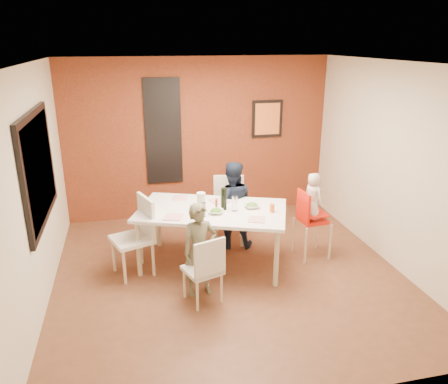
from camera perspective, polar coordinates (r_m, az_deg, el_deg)
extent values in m
plane|color=brown|center=(5.92, 0.65, -10.59)|extent=(4.50, 4.50, 0.00)
cube|color=silver|center=(5.14, 0.77, 16.52)|extent=(4.50, 4.50, 0.02)
cube|color=beige|center=(7.51, -3.31, 6.98)|extent=(4.50, 0.02, 2.70)
cube|color=beige|center=(3.39, 9.69, -9.16)|extent=(4.50, 0.02, 2.70)
cube|color=beige|center=(5.34, -23.48, 0.24)|extent=(0.02, 4.50, 2.70)
cube|color=beige|center=(6.27, 21.17, 3.21)|extent=(0.02, 4.50, 2.70)
cube|color=maroon|center=(7.49, -3.29, 6.95)|extent=(4.50, 0.02, 2.70)
cube|color=black|center=(5.47, -23.10, 2.91)|extent=(0.05, 1.70, 1.30)
cube|color=black|center=(5.47, -22.95, 2.92)|extent=(0.02, 1.55, 1.15)
cube|color=silver|center=(7.37, -7.93, 7.79)|extent=(0.55, 0.03, 1.70)
cube|color=black|center=(7.37, -7.93, 7.78)|extent=(0.60, 0.03, 1.76)
cube|color=black|center=(7.70, 5.66, 9.50)|extent=(0.54, 0.03, 0.64)
cube|color=orange|center=(7.68, 5.69, 9.48)|extent=(0.44, 0.01, 0.54)
cube|color=white|center=(5.82, -1.61, -2.45)|extent=(2.21, 1.71, 0.04)
cylinder|color=#BDAD8C|center=(5.80, -11.10, -7.32)|extent=(0.07, 0.07, 0.77)
cylinder|color=#BDAD8C|center=(6.58, -8.56, -3.85)|extent=(0.07, 0.07, 0.77)
cylinder|color=#BDAD8C|center=(5.51, 6.86, -8.60)|extent=(0.07, 0.07, 0.77)
cylinder|color=#BDAD8C|center=(6.33, 7.11, -4.77)|extent=(0.07, 0.07, 0.77)
cube|color=silver|center=(5.19, -2.84, -10.13)|extent=(0.50, 0.50, 0.04)
cube|color=silver|center=(4.94, -1.85, -8.74)|extent=(0.38, 0.16, 0.45)
cylinder|color=beige|center=(5.48, -2.15, -10.90)|extent=(0.03, 0.03, 0.39)
cylinder|color=beige|center=(5.24, -0.34, -12.41)|extent=(0.03, 0.03, 0.39)
cylinder|color=beige|center=(5.35, -5.20, -11.79)|extent=(0.03, 0.03, 0.39)
cylinder|color=beige|center=(5.11, -3.50, -13.40)|extent=(0.03, 0.03, 0.39)
cube|color=silver|center=(6.61, 0.66, -2.70)|extent=(0.54, 0.54, 0.05)
cube|color=silver|center=(6.72, 0.61, 0.05)|extent=(0.46, 0.13, 0.52)
cylinder|color=beige|center=(6.53, -0.96, -5.33)|extent=(0.04, 0.04, 0.45)
cylinder|color=beige|center=(6.88, -0.98, -4.02)|extent=(0.04, 0.04, 0.45)
cylinder|color=beige|center=(6.54, 2.37, -5.29)|extent=(0.04, 0.04, 0.45)
cylinder|color=beige|center=(6.89, 2.17, -3.99)|extent=(0.04, 0.04, 0.45)
cube|color=white|center=(5.82, -11.94, -6.09)|extent=(0.62, 0.62, 0.05)
cube|color=white|center=(5.79, -10.11, -3.17)|extent=(0.21, 0.47, 0.55)
cylinder|color=beige|center=(6.05, -14.21, -7.98)|extent=(0.04, 0.04, 0.47)
cylinder|color=beige|center=(6.16, -10.73, -7.17)|extent=(0.04, 0.04, 0.47)
cylinder|color=beige|center=(5.72, -12.89, -9.56)|extent=(0.04, 0.04, 0.47)
cylinder|color=beige|center=(5.84, -9.23, -8.66)|extent=(0.04, 0.04, 0.47)
cube|color=red|center=(6.26, 11.50, -3.56)|extent=(0.37, 0.37, 0.05)
cube|color=red|center=(6.11, 10.31, -1.79)|extent=(0.06, 0.35, 0.40)
cube|color=red|center=(6.23, 11.56, -2.74)|extent=(0.37, 0.37, 0.02)
cylinder|color=#C8B194|center=(6.33, 13.70, -6.39)|extent=(0.03, 0.03, 0.53)
cylinder|color=#C8B194|center=(6.14, 10.62, -6.95)|extent=(0.03, 0.03, 0.53)
cylinder|color=#C8B194|center=(6.62, 11.99, -5.05)|extent=(0.03, 0.03, 0.53)
cylinder|color=#C8B194|center=(6.45, 9.00, -5.54)|extent=(0.03, 0.03, 0.53)
imported|color=brown|center=(5.24, -3.18, -7.60)|extent=(0.46, 0.34, 1.16)
imported|color=black|center=(6.40, 1.00, -1.70)|extent=(0.72, 0.61, 1.31)
imported|color=beige|center=(6.13, 11.55, -0.53)|extent=(0.31, 0.37, 0.66)
cube|color=white|center=(5.58, -6.67, -3.28)|extent=(0.29, 0.29, 0.01)
cube|color=white|center=(6.08, -0.56, -1.20)|extent=(0.29, 0.29, 0.01)
cube|color=white|center=(5.49, 4.27, -3.59)|extent=(0.27, 0.27, 0.01)
cube|color=white|center=(6.25, -5.80, -0.74)|extent=(0.25, 0.25, 0.01)
imported|color=white|center=(5.67, -1.05, -2.59)|extent=(0.25, 0.25, 0.05)
imported|color=silver|center=(5.87, 3.66, -1.83)|extent=(0.22, 0.22, 0.05)
cylinder|color=black|center=(5.76, -0.02, -0.90)|extent=(0.08, 0.08, 0.30)
cylinder|color=silver|center=(5.56, -2.69, -2.30)|extent=(0.06, 0.06, 0.18)
cylinder|color=white|center=(5.73, 1.40, -1.53)|extent=(0.07, 0.07, 0.20)
cylinder|color=silver|center=(5.71, -3.01, -1.32)|extent=(0.11, 0.11, 0.26)
cylinder|color=red|center=(5.80, -0.20, -1.49)|extent=(0.04, 0.04, 0.16)
cylinder|color=#336B23|center=(5.78, -0.07, -1.57)|extent=(0.04, 0.04, 0.15)
cylinder|color=brown|center=(5.83, -1.01, -1.51)|extent=(0.03, 0.03, 0.13)
cylinder|color=#D85A18|center=(5.74, 6.31, -2.11)|extent=(0.06, 0.06, 0.11)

